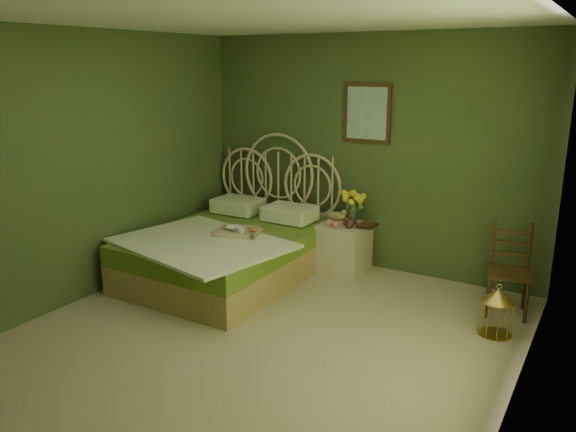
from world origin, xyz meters
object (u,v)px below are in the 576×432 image
Objects in this scene: nightstand at (345,241)px; birdcage at (496,313)px; chair at (511,264)px; bed at (230,248)px.

birdcage is (1.80, -0.75, -0.14)m from nightstand.
chair is 2.00× the size of birdcage.
chair is at bearing -5.73° from nightstand.
bed reaches higher than chair.
chair is (2.79, 0.62, 0.15)m from bed.
bed is 2.40× the size of nightstand.
birdcage is (0.00, -0.57, -0.26)m from chair.
nightstand is at bearing 38.41° from bed.
bed reaches higher than birdcage.
birdcage is at bearing -22.70° from nightstand.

